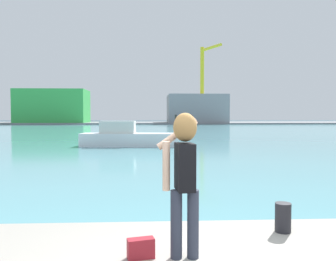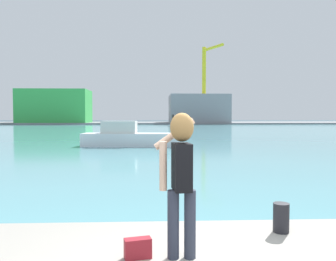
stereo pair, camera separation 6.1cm
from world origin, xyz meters
name	(u,v)px [view 2 (the right image)]	position (x,y,z in m)	size (l,w,h in m)	color
ground_plane	(158,130)	(0.00, 50.00, 0.00)	(220.00, 220.00, 0.00)	#334751
harbor_water	(158,129)	(0.00, 52.00, 0.01)	(140.00, 100.00, 0.02)	#599EA8
far_shore_dock	(156,123)	(0.00, 92.00, 0.20)	(140.00, 20.00, 0.41)	gray
person_photographer	(181,170)	(-0.45, 0.58, 1.66)	(0.53, 0.55, 1.74)	#2D3342
handbag	(138,248)	(-0.96, 0.59, 0.71)	(0.32, 0.14, 0.24)	maroon
harbor_bollard	(281,218)	(1.09, 1.42, 0.80)	(0.23, 0.23, 0.43)	black
boat_moored	(129,137)	(-2.57, 21.86, 0.69)	(7.32, 2.36, 1.87)	white
warehouse_left	(55,106)	(-26.82, 88.30, 4.74)	(17.87, 10.22, 8.67)	green
warehouse_right	(198,109)	(11.53, 89.18, 4.12)	(15.54, 13.31, 7.43)	gray
port_crane	(205,79)	(12.66, 83.51, 11.62)	(4.13, 7.97, 19.43)	yellow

